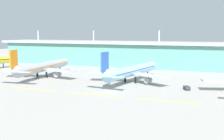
% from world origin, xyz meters
% --- Properties ---
extents(ground_plane, '(600.00, 600.00, 0.00)m').
position_xyz_m(ground_plane, '(0.00, 0.00, 0.00)').
color(ground_plane, '#A8A59E').
extents(terminal_building, '(288.00, 34.00, 29.34)m').
position_xyz_m(terminal_building, '(-0.00, 106.86, 10.37)').
color(terminal_building, '#5B9E93').
rests_on(terminal_building, ground).
extents(airliner_near_middle, '(48.51, 70.64, 18.90)m').
position_xyz_m(airliner_near_middle, '(-56.11, 28.60, 6.46)').
color(airliner_near_middle, '#ADB2BC').
rests_on(airliner_near_middle, ground).
extents(airliner_center, '(48.40, 67.46, 18.90)m').
position_xyz_m(airliner_center, '(1.69, 31.21, 6.45)').
color(airliner_center, '#9ED1EA').
rests_on(airliner_center, ground).
extents(taxiway_stripe_mid_west, '(28.00, 0.70, 0.04)m').
position_xyz_m(taxiway_stripe_mid_west, '(-37.00, -6.94, 0.02)').
color(taxiway_stripe_mid_west, yellow).
rests_on(taxiway_stripe_mid_west, ground).
extents(taxiway_stripe_centre, '(28.00, 0.70, 0.04)m').
position_xyz_m(taxiway_stripe_centre, '(-3.00, -6.94, 0.02)').
color(taxiway_stripe_centre, yellow).
rests_on(taxiway_stripe_centre, ground).
extents(taxiway_stripe_mid_east, '(28.00, 0.70, 0.04)m').
position_xyz_m(taxiway_stripe_mid_east, '(31.00, -6.94, 0.02)').
color(taxiway_stripe_mid_east, yellow).
rests_on(taxiway_stripe_mid_east, ground).
extents(pushback_tug, '(4.13, 5.01, 1.85)m').
position_xyz_m(pushback_tug, '(34.07, 20.61, 1.10)').
color(pushback_tug, '#333842').
rests_on(pushback_tug, ground).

